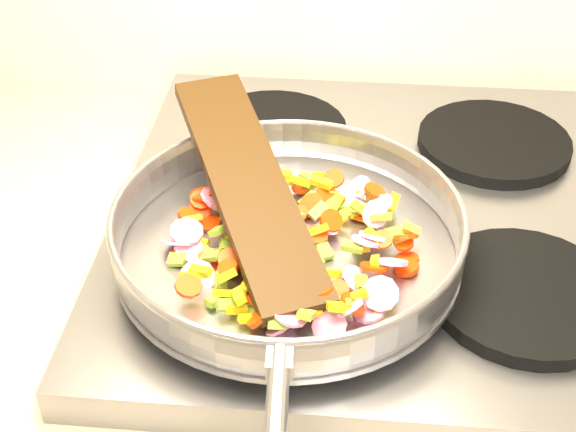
{
  "coord_description": "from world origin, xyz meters",
  "views": [
    {
      "loc": [
        -0.74,
        0.93,
        1.49
      ],
      "look_at": [
        -0.8,
        1.56,
        1.0
      ],
      "focal_mm": 50.0,
      "sensor_mm": 36.0,
      "label": 1
    }
  ],
  "objects": [
    {
      "name": "vegetable_heap",
      "position": [
        -0.79,
        1.55,
        0.98
      ],
      "size": [
        0.27,
        0.27,
        0.05
      ],
      "color": "olive",
      "rests_on": "saute_pan"
    },
    {
      "name": "grate_fl",
      "position": [
        -0.84,
        1.52,
        0.95
      ],
      "size": [
        0.19,
        0.19,
        0.02
      ],
      "primitive_type": "cylinder",
      "color": "black",
      "rests_on": "cooktop"
    },
    {
      "name": "grate_fr",
      "position": [
        -0.56,
        1.52,
        0.95
      ],
      "size": [
        0.19,
        0.19,
        0.02
      ],
      "primitive_type": "cylinder",
      "color": "black",
      "rests_on": "cooktop"
    },
    {
      "name": "grate_br",
      "position": [
        -0.56,
        1.81,
        0.95
      ],
      "size": [
        0.19,
        0.19,
        0.02
      ],
      "primitive_type": "cylinder",
      "color": "black",
      "rests_on": "cooktop"
    },
    {
      "name": "grate_bl",
      "position": [
        -0.84,
        1.81,
        0.95
      ],
      "size": [
        0.19,
        0.19,
        0.02
      ],
      "primitive_type": "cylinder",
      "color": "black",
      "rests_on": "cooktop"
    },
    {
      "name": "wooden_spatula",
      "position": [
        -0.84,
        1.59,
        1.02
      ],
      "size": [
        0.2,
        0.32,
        0.09
      ],
      "primitive_type": "cube",
      "rotation": [
        0.0,
        -0.22,
        2.0
      ],
      "color": "black",
      "rests_on": "saute_pan"
    },
    {
      "name": "cooktop",
      "position": [
        -0.7,
        1.67,
        0.92
      ],
      "size": [
        0.6,
        0.6,
        0.04
      ],
      "primitive_type": "cube",
      "color": "#939399",
      "rests_on": "counter_top"
    },
    {
      "name": "saute_pan",
      "position": [
        -0.8,
        1.55,
        0.99
      ],
      "size": [
        0.39,
        0.56,
        0.06
      ],
      "rotation": [
        0.0,
        0.0,
        0.06
      ],
      "color": "#9E9EA5",
      "rests_on": "grate_fl"
    }
  ]
}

